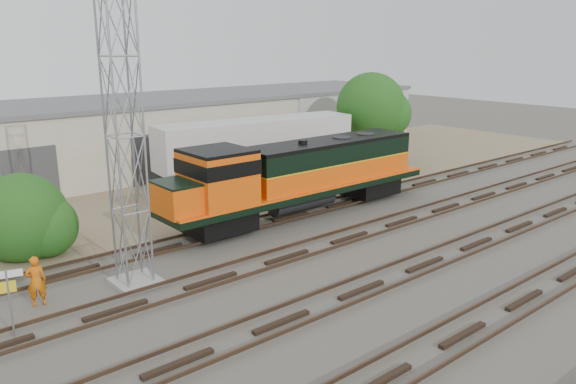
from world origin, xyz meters
TOP-DOWN VIEW (x-y plane):
  - ground at (0.00, 0.00)m, footprint 140.00×140.00m
  - dirt_strip at (0.00, 15.00)m, footprint 80.00×16.00m
  - tracks at (0.00, -3.00)m, footprint 80.00×20.40m
  - warehouse at (0.04, 22.98)m, footprint 58.40×10.40m
  - locomotive at (4.58, 6.00)m, footprint 17.12×3.00m
  - signal_tower at (-6.37, 3.32)m, footprint 1.74×1.74m
  - sign_post at (-11.28, 1.94)m, footprint 0.95×0.30m
  - worker at (-9.94, 3.85)m, footprint 0.78×0.60m
  - semi_trailer at (7.85, 13.61)m, footprint 14.32×4.36m
  - dumpster_blue at (24.28, 16.60)m, footprint 1.88×1.80m
  - dumpster_red at (25.22, 18.40)m, footprint 1.78×1.70m
  - tree_mid at (-8.62, 9.22)m, footprint 4.24×4.04m
  - tree_east at (18.10, 12.53)m, footprint 5.57×5.30m

SIDE VIEW (x-z plane):
  - ground at x=0.00m, z-range 0.00..0.00m
  - dirt_strip at x=0.00m, z-range 0.00..0.02m
  - tracks at x=0.00m, z-range -0.06..0.22m
  - dumpster_red at x=25.22m, z-range 0.00..1.40m
  - dumpster_blue at x=24.28m, z-range 0.00..1.50m
  - worker at x=-9.94m, z-range 0.00..1.92m
  - sign_post at x=-11.28m, z-range 0.48..2.86m
  - tree_mid at x=-8.62m, z-range -0.34..3.70m
  - locomotive at x=4.58m, z-range 0.31..4.42m
  - warehouse at x=0.04m, z-range 0.00..5.30m
  - semi_trailer at x=7.85m, z-range 0.56..4.90m
  - tree_east at x=18.10m, z-range 0.79..7.95m
  - signal_tower at x=-6.37m, z-range -0.15..11.62m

